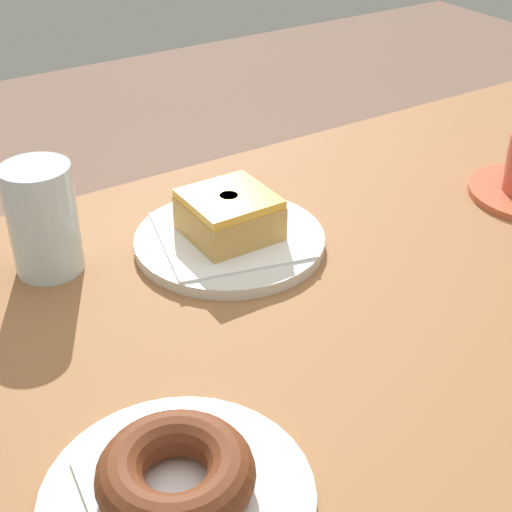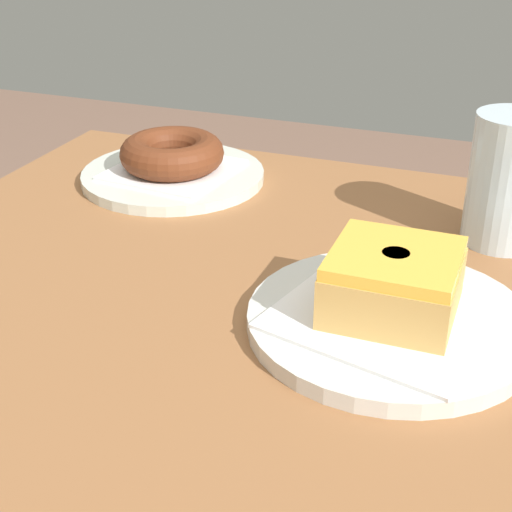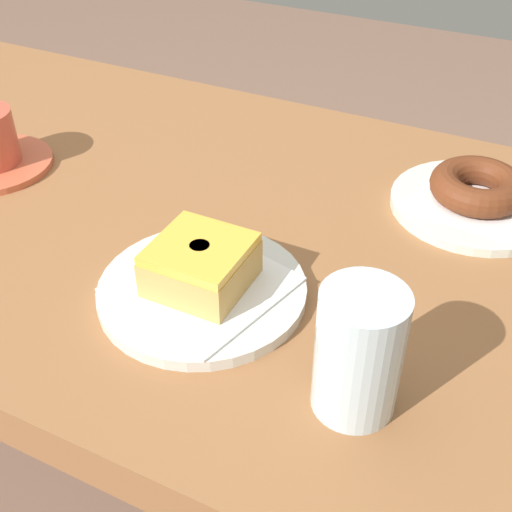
{
  "view_description": "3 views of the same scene",
  "coord_description": "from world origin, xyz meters",
  "px_view_note": "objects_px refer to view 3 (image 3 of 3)",
  "views": [
    {
      "loc": [
        -0.6,
        -0.48,
        1.18
      ],
      "look_at": [
        -0.27,
        0.04,
        0.78
      ],
      "focal_mm": 52.49,
      "sensor_mm": 36.0,
      "label": 1
    },
    {
      "loc": [
        0.23,
        0.21,
        1.05
      ],
      "look_at": [
        -0.25,
        0.03,
        0.78
      ],
      "focal_mm": 53.15,
      "sensor_mm": 36.0,
      "label": 2
    },
    {
      "loc": [
        -0.52,
        0.56,
        1.18
      ],
      "look_at": [
        -0.29,
        0.09,
        0.78
      ],
      "focal_mm": 46.56,
      "sensor_mm": 36.0,
      "label": 3
    }
  ],
  "objects_px": {
    "donut_chocolate_ring": "(478,186)",
    "water_glass": "(359,352)",
    "plate_chocolate_ring": "(473,204)",
    "plate_glazed_square": "(202,290)",
    "donut_glazed_square": "(201,264)"
  },
  "relations": [
    {
      "from": "donut_glazed_square",
      "to": "water_glass",
      "type": "relative_size",
      "value": 0.77
    },
    {
      "from": "plate_glazed_square",
      "to": "donut_glazed_square",
      "type": "relative_size",
      "value": 2.32
    },
    {
      "from": "donut_glazed_square",
      "to": "water_glass",
      "type": "bearing_deg",
      "value": 160.92
    },
    {
      "from": "donut_chocolate_ring",
      "to": "donut_glazed_square",
      "type": "relative_size",
      "value": 1.23
    },
    {
      "from": "donut_chocolate_ring",
      "to": "water_glass",
      "type": "height_order",
      "value": "water_glass"
    },
    {
      "from": "donut_chocolate_ring",
      "to": "plate_glazed_square",
      "type": "distance_m",
      "value": 0.35
    },
    {
      "from": "plate_chocolate_ring",
      "to": "water_glass",
      "type": "xyz_separation_m",
      "value": [
        0.03,
        0.35,
        0.05
      ]
    },
    {
      "from": "plate_glazed_square",
      "to": "donut_glazed_square",
      "type": "height_order",
      "value": "donut_glazed_square"
    },
    {
      "from": "plate_chocolate_ring",
      "to": "donut_chocolate_ring",
      "type": "relative_size",
      "value": 1.76
    },
    {
      "from": "plate_chocolate_ring",
      "to": "plate_glazed_square",
      "type": "height_order",
      "value": "plate_glazed_square"
    },
    {
      "from": "donut_chocolate_ring",
      "to": "plate_chocolate_ring",
      "type": "bearing_deg",
      "value": 0.0
    },
    {
      "from": "plate_chocolate_ring",
      "to": "water_glass",
      "type": "height_order",
      "value": "water_glass"
    },
    {
      "from": "donut_chocolate_ring",
      "to": "water_glass",
      "type": "relative_size",
      "value": 0.95
    },
    {
      "from": "donut_chocolate_ring",
      "to": "donut_glazed_square",
      "type": "distance_m",
      "value": 0.35
    },
    {
      "from": "water_glass",
      "to": "donut_glazed_square",
      "type": "bearing_deg",
      "value": -19.08
    }
  ]
}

